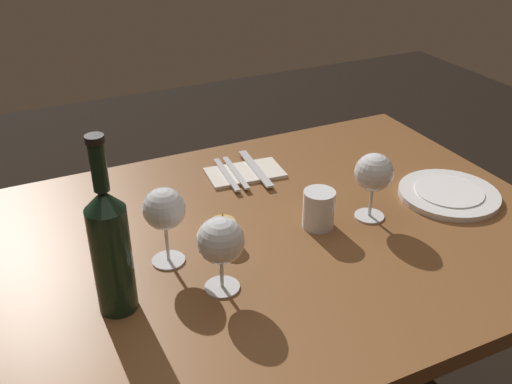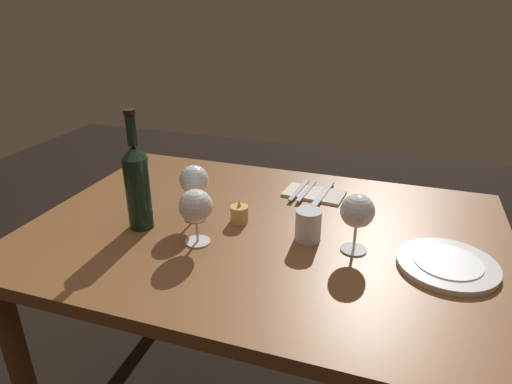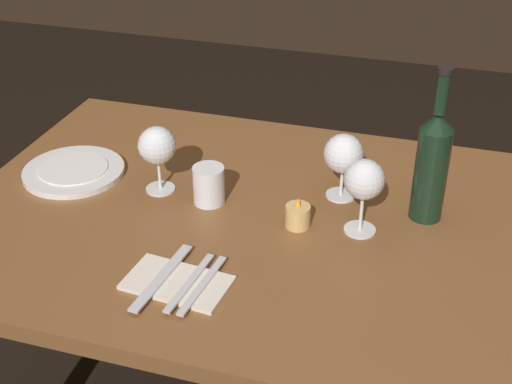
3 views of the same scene
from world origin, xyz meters
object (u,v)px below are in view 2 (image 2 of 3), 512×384
table_knife (323,193)px  water_tumbler (308,227)px  wine_bottle (138,184)px  dinner_plate (447,264)px  wine_glass_right (196,207)px  folded_napkin (314,194)px  fork_inner (307,191)px  wine_glass_centre (357,212)px  votive_candle (239,214)px  wine_glass_left (194,181)px  fork_outer (299,190)px

table_knife → water_tumbler: bearing=-87.4°
wine_bottle → dinner_plate: size_ratio=1.42×
wine_glass_right → folded_napkin: (0.23, 0.40, -0.10)m
dinner_plate → folded_napkin: 0.50m
dinner_plate → fork_inner: dinner_plate is taller
water_tumbler → folded_napkin: bearing=98.5°
table_knife → dinner_plate: bearing=-41.1°
wine_glass_centre → dinner_plate: size_ratio=0.66×
votive_candle → dinner_plate: 0.56m
dinner_plate → wine_glass_left: bearing=176.7°
votive_candle → dinner_plate: (0.55, -0.06, -0.02)m
dinner_plate → table_knife: bearing=138.9°
wine_glass_centre → folded_napkin: bearing=118.5°
wine_bottle → dinner_plate: (0.80, 0.05, -0.12)m
wine_glass_right → wine_glass_centre: 0.40m
wine_glass_left → votive_candle: (0.13, 0.02, -0.09)m
wine_bottle → table_knife: size_ratio=1.57×
votive_candle → dinner_plate: votive_candle is taller
wine_bottle → fork_inner: 0.55m
votive_candle → fork_inner: (0.14, 0.25, -0.01)m
water_tumbler → fork_inner: (-0.07, 0.29, -0.03)m
wine_glass_left → fork_inner: size_ratio=0.90×
wine_glass_right → dinner_plate: (0.61, 0.08, -0.10)m
folded_napkin → fork_outer: (-0.05, 0.00, 0.01)m
wine_glass_centre → fork_outer: size_ratio=0.85×
wine_glass_centre → table_knife: bearing=114.0°
fork_inner → fork_outer: bearing=180.0°
wine_glass_centre → dinner_plate: (0.22, -0.01, -0.10)m
water_tumbler → folded_napkin: water_tumbler is taller
water_tumbler → wine_glass_centre: bearing=-7.9°
wine_glass_centre → folded_napkin: size_ratio=0.77×
folded_napkin → wine_glass_centre: bearing=-61.5°
votive_candle → fork_outer: size_ratio=0.37×
folded_napkin → fork_outer: 0.05m
wine_glass_left → wine_glass_centre: 0.46m
wine_glass_left → water_tumbler: bearing=-2.7°
votive_candle → wine_glass_right: bearing=-113.4°
fork_inner → fork_outer: same height
dinner_plate → fork_outer: (-0.44, 0.31, 0.00)m
wine_glass_left → fork_outer: (0.24, 0.27, -0.11)m
wine_glass_left → wine_bottle: size_ratio=0.49×
votive_candle → wine_glass_centre: bearing=-9.2°
wine_bottle → votive_candle: bearing=24.6°
wine_glass_right → votive_candle: wine_glass_right is taller
fork_inner → wine_glass_right: bearing=-117.0°
wine_glass_left → dinner_plate: 0.69m
wine_glass_left → folded_napkin: wine_glass_left is taller
wine_bottle → water_tumbler: wine_bottle is taller
wine_glass_right → wine_glass_centre: bearing=13.0°
wine_glass_left → table_knife: 0.43m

